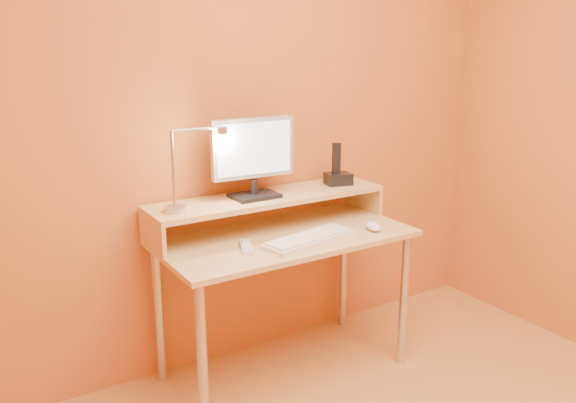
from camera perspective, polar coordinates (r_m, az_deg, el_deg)
wall_back at (r=2.92m, az=-3.69°, el=8.37°), size 3.00×0.04×2.50m
desk_leg_fl at (r=2.49m, az=-8.34°, el=-15.13°), size 0.04×0.04×0.69m
desk_leg_fr at (r=3.04m, az=11.21°, el=-9.38°), size 0.04×0.04×0.69m
desk_leg_bl at (r=2.90m, az=-12.44°, el=-10.68°), size 0.04×0.04×0.69m
desk_leg_br at (r=3.39m, az=5.41°, el=-6.51°), size 0.04×0.04×0.69m
desk_lower at (r=2.77m, az=-0.32°, el=-3.50°), size 1.20×0.60×0.02m
shelf_riser_left at (r=2.64m, az=-13.07°, el=-3.07°), size 0.02×0.30×0.14m
shelf_riser_right at (r=3.20m, az=7.27°, el=0.43°), size 0.02×0.30×0.14m
desk_shelf at (r=2.85m, az=-1.92°, el=0.37°), size 1.20×0.30×0.02m
monitor_foot at (r=2.81m, az=-3.28°, el=0.58°), size 0.22×0.16×0.02m
monitor_neck at (r=2.80m, az=-3.29°, el=1.45°), size 0.04×0.04×0.07m
monitor_panel at (r=2.77m, az=-3.45°, el=5.22°), size 0.41×0.06×0.28m
monitor_back at (r=2.79m, az=-3.68°, el=5.29°), size 0.37×0.03×0.24m
monitor_screen at (r=2.75m, az=-3.26°, el=5.16°), size 0.38×0.02×0.24m
lamp_base at (r=2.61m, az=-10.91°, el=-0.72°), size 0.10×0.10×0.02m
lamp_post at (r=2.57m, az=-11.11°, el=3.09°), size 0.01×0.01×0.33m
lamp_arm at (r=2.59m, az=-8.80°, el=6.98°), size 0.24×0.01×0.01m
lamp_head at (r=2.64m, az=-6.38°, el=6.90°), size 0.04×0.04×0.03m
lamp_bulb at (r=2.64m, az=-6.37°, el=6.55°), size 0.03×0.03×0.00m
phone_dock at (r=3.07m, az=4.91°, el=2.22°), size 0.15×0.13×0.06m
phone_handset at (r=3.04m, az=4.73°, el=4.21°), size 0.04×0.03×0.16m
phone_led at (r=3.05m, az=6.16°, el=2.13°), size 0.01×0.00×0.04m
keyboard at (r=2.67m, az=2.06°, el=-3.73°), size 0.48×0.23×0.02m
mouse at (r=2.86m, az=8.29°, el=-2.37°), size 0.10×0.13×0.04m
remote_control at (r=2.59m, az=-4.08°, el=-4.44°), size 0.10×0.17×0.02m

